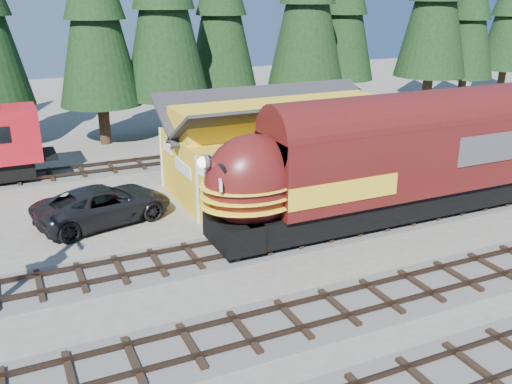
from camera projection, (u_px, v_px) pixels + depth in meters
name	position (u px, v px, depth m)	size (l,w,h in m)	color
ground	(399.00, 264.00, 23.20)	(120.00, 120.00, 0.00)	#6B665B
track_siding	(502.00, 197.00, 30.56)	(68.00, 3.20, 0.33)	#4C4947
track_spur	(79.00, 172.00, 34.60)	(32.00, 3.20, 0.33)	#4C4947
depot	(282.00, 136.00, 31.18)	(12.80, 7.00, 5.30)	gold
conifer_backdrop	(234.00, 1.00, 42.31)	(79.80, 22.49, 16.47)	black
locomotive	(371.00, 170.00, 26.21)	(17.19, 3.42, 4.67)	black
pickup_truck_a	(104.00, 204.00, 27.07)	(2.98, 6.46, 1.80)	black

